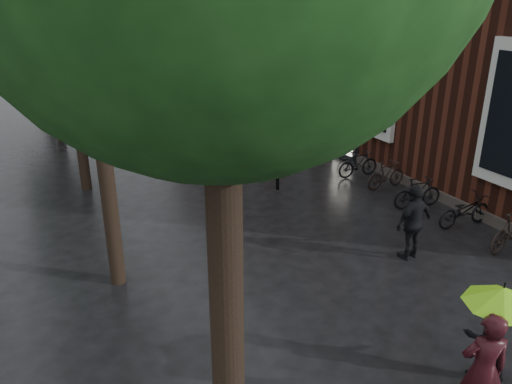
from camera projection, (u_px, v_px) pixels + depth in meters
person_burgundy at (483, 370)px, 6.90m from camera, size 0.80×0.69×1.85m
person_black at (487, 336)px, 7.84m from camera, size 0.93×0.86×1.54m
lime_umbrella at (502, 296)px, 6.91m from camera, size 1.06×1.06×1.56m
pedestrian_walking at (414, 222)px, 11.39m from camera, size 1.11×0.59×1.81m
parked_bicycles at (369, 167)px, 16.42m from camera, size 1.97×11.17×1.00m
ad_lightbox at (347, 136)px, 18.41m from camera, size 0.27×1.16×1.75m
lamp_post at (279, 116)px, 14.90m from camera, size 0.20×0.20×3.87m
cycle_sign at (72, 96)px, 19.45m from camera, size 0.16×0.56×3.09m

